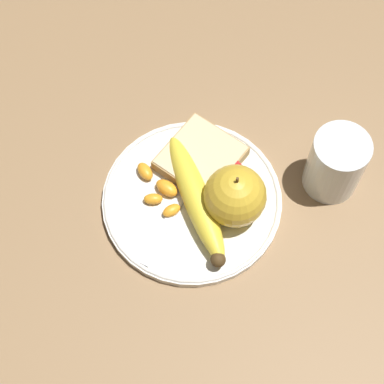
# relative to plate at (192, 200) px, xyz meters

# --- Properties ---
(ground_plane) EXTENTS (3.00, 3.00, 0.00)m
(ground_plane) POSITION_rel_plate_xyz_m (0.00, 0.00, -0.01)
(ground_plane) COLOR olive
(plate) EXTENTS (0.25, 0.25, 0.01)m
(plate) POSITION_rel_plate_xyz_m (0.00, 0.00, 0.00)
(plate) COLOR silver
(plate) RESTS_ON ground_plane
(juice_glass) EXTENTS (0.08, 0.08, 0.10)m
(juice_glass) POSITION_rel_plate_xyz_m (0.17, -0.09, 0.04)
(juice_glass) COLOR silver
(juice_glass) RESTS_ON ground_plane
(apple) EXTENTS (0.08, 0.08, 0.09)m
(apple) POSITION_rel_plate_xyz_m (0.03, -0.05, 0.05)
(apple) COLOR gold
(apple) RESTS_ON plate
(banana) EXTENTS (0.10, 0.20, 0.04)m
(banana) POSITION_rel_plate_xyz_m (-0.00, -0.01, 0.02)
(banana) COLOR yellow
(banana) RESTS_ON plate
(bread_slice) EXTENTS (0.12, 0.12, 0.02)m
(bread_slice) POSITION_rel_plate_xyz_m (0.04, 0.04, 0.02)
(bread_slice) COLOR #AB8751
(bread_slice) RESTS_ON plate
(fork) EXTENTS (0.17, 0.10, 0.00)m
(fork) POSITION_rel_plate_xyz_m (-0.01, 0.01, 0.01)
(fork) COLOR silver
(fork) RESTS_ON plate
(jam_packet) EXTENTS (0.04, 0.03, 0.02)m
(jam_packet) POSITION_rel_plate_xyz_m (0.06, -0.01, 0.01)
(jam_packet) COLOR white
(jam_packet) RESTS_ON plate
(orange_segment_0) EXTENTS (0.03, 0.04, 0.02)m
(orange_segment_0) POSITION_rel_plate_xyz_m (-0.02, 0.03, 0.01)
(orange_segment_0) COLOR orange
(orange_segment_0) RESTS_ON plate
(orange_segment_1) EXTENTS (0.03, 0.02, 0.01)m
(orange_segment_1) POSITION_rel_plate_xyz_m (-0.03, -0.00, 0.01)
(orange_segment_1) COLOR orange
(orange_segment_1) RESTS_ON plate
(orange_segment_2) EXTENTS (0.03, 0.03, 0.01)m
(orange_segment_2) POSITION_rel_plate_xyz_m (-0.04, 0.03, 0.01)
(orange_segment_2) COLOR orange
(orange_segment_2) RESTS_ON plate
(orange_segment_3) EXTENTS (0.02, 0.04, 0.02)m
(orange_segment_3) POSITION_rel_plate_xyz_m (0.00, 0.01, 0.01)
(orange_segment_3) COLOR orange
(orange_segment_3) RESTS_ON plate
(orange_segment_4) EXTENTS (0.02, 0.03, 0.02)m
(orange_segment_4) POSITION_rel_plate_xyz_m (-0.03, 0.07, 0.01)
(orange_segment_4) COLOR orange
(orange_segment_4) RESTS_ON plate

